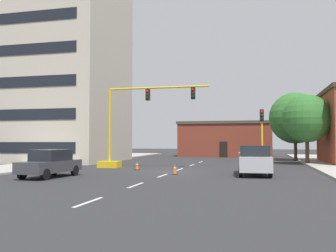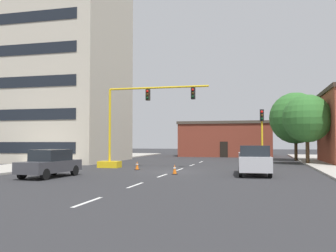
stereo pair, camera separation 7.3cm
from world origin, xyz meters
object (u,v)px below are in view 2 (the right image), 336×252
traffic_signal_gantry (123,141)px  tree_right_far (296,118)px  tree_right_mid (307,119)px  sedan_dark_gray_near_left (50,163)px  pickup_truck_silver (254,160)px  traffic_light_pole_right (262,125)px  traffic_cone_roadside_b (137,166)px  traffic_cone_roadside_a (175,169)px

traffic_signal_gantry → tree_right_far: (15.37, 15.67, 2.68)m
tree_right_mid → sedan_dark_gray_near_left: bearing=-135.1°
pickup_truck_silver → sedan_dark_gray_near_left: 13.33m
traffic_signal_gantry → tree_right_far: 22.11m
traffic_light_pole_right → traffic_cone_roadside_b: (-9.63, -2.43, -3.19)m
traffic_signal_gantry → traffic_cone_roadside_a: bearing=-41.3°
sedan_dark_gray_near_left → traffic_cone_roadside_a: (7.17, 3.93, -0.55)m
traffic_signal_gantry → traffic_cone_roadside_a: 7.75m
tree_right_far → sedan_dark_gray_near_left: bearing=-124.5°
sedan_dark_gray_near_left → traffic_cone_roadside_a: 8.19m
traffic_signal_gantry → sedan_dark_gray_near_left: 9.12m
pickup_truck_silver → tree_right_mid: bearing=68.8°
traffic_light_pole_right → pickup_truck_silver: 5.43m
traffic_cone_roadside_a → tree_right_far: bearing=64.7°
traffic_signal_gantry → traffic_light_pole_right: 11.59m
traffic_cone_roadside_b → tree_right_mid: bearing=36.2°
sedan_dark_gray_near_left → pickup_truck_silver: bearing=20.8°
traffic_light_pole_right → tree_right_far: size_ratio=0.60×
tree_right_mid → sedan_dark_gray_near_left: tree_right_mid is taller
tree_right_mid → traffic_cone_roadside_a: 17.24m
traffic_cone_roadside_a → traffic_cone_roadside_b: size_ratio=1.00×
tree_right_mid → pickup_truck_silver: bearing=-111.2°
traffic_signal_gantry → sedan_dark_gray_near_left: bearing=-99.8°
traffic_signal_gantry → tree_right_far: size_ratio=1.19×
traffic_signal_gantry → tree_right_mid: (15.79, 8.36, 2.20)m
traffic_signal_gantry → sedan_dark_gray_near_left: (-1.53, -8.88, -1.38)m
traffic_signal_gantry → traffic_light_pole_right: (11.50, 0.61, 1.26)m
tree_right_far → pickup_truck_silver: 20.70m
traffic_light_pole_right → traffic_cone_roadside_b: size_ratio=7.02×
traffic_light_pole_right → tree_right_mid: bearing=61.0°
tree_right_mid → traffic_signal_gantry: bearing=-152.1°
tree_right_mid → tree_right_far: size_ratio=0.86×
pickup_truck_silver → traffic_cone_roadside_b: 9.38m
traffic_cone_roadside_a → traffic_cone_roadside_b: bearing=140.3°
traffic_cone_roadside_a → traffic_cone_roadside_b: 4.90m
traffic_signal_gantry → sedan_dark_gray_near_left: traffic_signal_gantry is taller
traffic_light_pole_right → traffic_cone_roadside_a: traffic_light_pole_right is taller
traffic_cone_roadside_a → traffic_cone_roadside_b: (-3.77, 3.13, -0.00)m
traffic_light_pole_right → tree_right_mid: size_ratio=0.71×
traffic_light_pole_right → traffic_cone_roadside_a: (-5.86, -5.56, -3.19)m
traffic_signal_gantry → pickup_truck_silver: bearing=-20.8°
traffic_light_pole_right → sedan_dark_gray_near_left: size_ratio=1.03×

